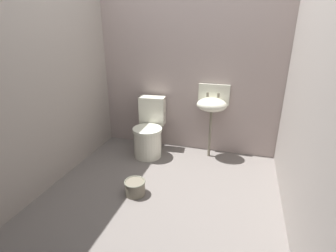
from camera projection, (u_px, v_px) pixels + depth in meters
ground_plane at (160, 200)px, 2.82m from camera, size 2.91×2.96×0.08m
wall_back at (189, 68)px, 3.56m from camera, size 2.91×0.10×2.35m
wall_left at (47, 80)px, 2.81m from camera, size 0.10×2.76×2.35m
wall_right at (313, 98)px, 2.12m from camera, size 0.10×2.76×2.35m
toilet_near_wall at (149, 132)px, 3.64m from camera, size 0.44×0.63×0.78m
sink at (212, 104)px, 3.43m from camera, size 0.42×0.35×0.99m
bucket at (135, 187)px, 2.82m from camera, size 0.23×0.23×0.17m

